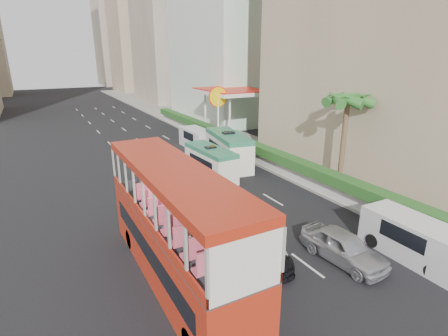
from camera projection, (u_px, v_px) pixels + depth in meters
ground_plane at (287, 244)px, 18.00m from camera, size 200.00×200.00×0.00m
double_decker_bus at (175, 226)px, 14.47m from camera, size 2.50×11.00×5.06m
car_silver_lane_a at (253, 250)px, 17.40m from camera, size 2.22×4.59×1.45m
car_silver_lane_b at (342, 260)px, 16.54m from camera, size 2.07×4.46×1.48m
car_black at (257, 258)px, 16.75m from camera, size 2.74×5.02×1.38m
van_asset at (203, 169)px, 29.63m from camera, size 3.00×5.02×1.31m
minibus_near at (211, 163)px, 27.35m from camera, size 2.09×5.50×2.40m
minibus_far at (228, 150)px, 30.18m from camera, size 3.16×6.70×2.85m
panel_van_near at (414, 239)px, 16.54m from camera, size 2.02×4.86×1.93m
panel_van_far at (197, 139)px, 36.05m from camera, size 2.06×4.94×1.96m
sidewalk at (217, 133)px, 42.92m from camera, size 6.00×120.00×0.18m
kerb_wall at (245, 152)px, 32.29m from camera, size 0.30×44.00×1.00m
hedge at (245, 143)px, 32.03m from camera, size 1.10×44.00×0.70m
palm_tree at (343, 145)px, 23.85m from camera, size 0.36×0.36×6.40m
shell_station at (232, 113)px, 40.88m from camera, size 6.50×8.00×5.50m
tower_far_a at (139, 1)px, 87.26m from camera, size 14.00×14.00×44.00m
tower_far_b at (119, 17)px, 106.21m from camera, size 14.00×14.00×40.00m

